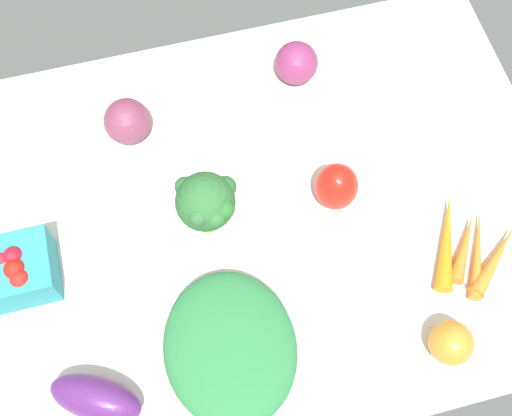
{
  "coord_description": "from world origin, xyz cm",
  "views": [
    {
      "loc": [
        -11.48,
        -44.54,
        103.47
      ],
      "look_at": [
        0.0,
        0.0,
        4.0
      ],
      "focal_mm": 46.66,
      "sensor_mm": 36.0,
      "label": 1
    }
  ],
  "objects": [
    {
      "name": "broccoli_head",
      "position": [
        -7.96,
        0.2,
        10.42
      ],
      "size": [
        10.07,
        10.12,
        13.39
      ],
      "color": "#A5D375",
      "rests_on": "tablecloth"
    },
    {
      "name": "red_onion_near_basket",
      "position": [
        -17.6,
        20.52,
        6.04
      ],
      "size": [
        8.08,
        8.08,
        8.08
      ],
      "primitive_type": "sphere",
      "color": "#7B3651",
      "rests_on": "tablecloth"
    },
    {
      "name": "carrot_bunch",
      "position": [
        31.44,
        -15.28,
        3.34
      ],
      "size": [
        17.54,
        19.14,
        2.95
      ],
      "color": "orange",
      "rests_on": "tablecloth"
    },
    {
      "name": "bell_pepper_red",
      "position": [
        13.33,
        -0.73,
        6.65
      ],
      "size": [
        9.68,
        9.68,
        9.3
      ],
      "primitive_type": "ellipsoid",
      "rotation": [
        0.0,
        0.0,
        3.64
      ],
      "color": "red",
      "rests_on": "tablecloth"
    },
    {
      "name": "tablecloth",
      "position": [
        0.0,
        0.0,
        1.0
      ],
      "size": [
        104.0,
        76.0,
        2.0
      ],
      "primitive_type": "cube",
      "color": "silver",
      "rests_on": "ground"
    },
    {
      "name": "leafy_greens_clump",
      "position": [
        -9.56,
        -21.58,
        4.76
      ],
      "size": [
        21.28,
        24.98,
        5.51
      ],
      "primitive_type": "ellipsoid",
      "rotation": [
        0.0,
        0.0,
        1.52
      ],
      "color": "#2C7740",
      "rests_on": "tablecloth"
    },
    {
      "name": "berry_basket",
      "position": [
        -38.33,
        -1.95,
        5.87
      ],
      "size": [
        10.39,
        10.39,
        8.31
      ],
      "color": "teal",
      "rests_on": "tablecloth"
    },
    {
      "name": "eggplant",
      "position": [
        -30.03,
        -24.0,
        5.13
      ],
      "size": [
        15.12,
        12.34,
        6.27
      ],
      "primitive_type": "ellipsoid",
      "rotation": [
        0.0,
        0.0,
        2.62
      ],
      "color": "#58246C",
      "rests_on": "tablecloth"
    },
    {
      "name": "heirloom_tomato_orange",
      "position": [
        22.46,
        -29.29,
        5.38
      ],
      "size": [
        6.75,
        6.75,
        6.75
      ],
      "primitive_type": "sphere",
      "color": "orange",
      "rests_on": "tablecloth"
    },
    {
      "name": "red_onion_center",
      "position": [
        13.99,
        25.19,
        5.92
      ],
      "size": [
        7.84,
        7.84,
        7.84
      ],
      "primitive_type": "sphere",
      "color": "#862E5D",
      "rests_on": "tablecloth"
    }
  ]
}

